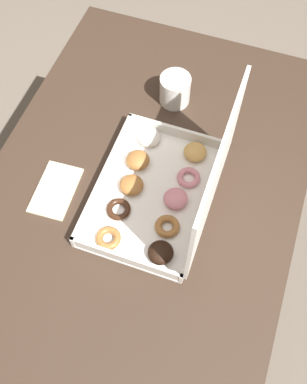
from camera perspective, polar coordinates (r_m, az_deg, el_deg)
The scene contains 5 objects.
ground_plane at distance 1.76m, azimuth -1.02°, elevation -11.71°, with size 8.00×8.00×0.00m, color #6B6054.
dining_table at distance 1.17m, azimuth -1.51°, elevation -2.68°, with size 1.11×0.74×0.75m.
donut_box at distance 1.00m, azimuth 2.25°, elevation 0.70°, with size 0.36×0.26×0.30m.
coffee_mug at distance 1.19m, azimuth 2.75°, elevation 12.92°, with size 0.08×0.08×0.08m.
paper_napkin at distance 1.09m, azimuth -12.31°, elevation 0.24°, with size 0.15×0.10×0.01m.
Camera 1 is at (0.47, 0.20, 1.69)m, focal length 42.00 mm.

